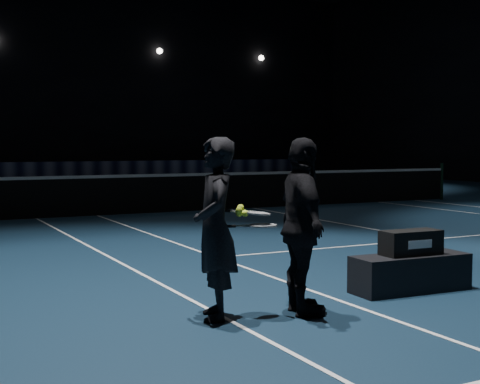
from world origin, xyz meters
The scene contains 16 objects.
floor centered at (0.00, 0.00, 0.00)m, with size 36.00×36.00×0.00m, color #0E1F33.
wall_back centered at (0.00, 18.00, 5.00)m, with size 30.00×30.00×0.00m, color black.
court_lines centered at (0.00, 0.00, 0.00)m, with size 10.98×23.78×0.01m, color white, non-canonical shape.
net_post_right centered at (6.40, 0.00, 0.55)m, with size 0.10×0.10×1.10m, color black.
net_mesh centered at (0.00, 0.00, 0.45)m, with size 12.80×0.02×0.86m, color black.
net_tape centered at (0.00, 0.00, 0.92)m, with size 12.80×0.03×0.07m, color white.
sponsor_backdrop centered at (0.00, 15.50, 0.45)m, with size 22.00×0.15×0.90m, color black.
fixtures_far centered at (0.00, 17.80, 6.50)m, with size 20.00×0.30×0.30m, color white, non-canonical shape.
player_bench centered at (-3.13, -9.43, 0.21)m, with size 1.38×0.46×0.41m, color black.
racket_bag centered at (-3.13, -9.43, 0.55)m, with size 0.69×0.29×0.28m, color black.
bag_signature centered at (-3.13, -9.58, 0.55)m, with size 0.32×0.00×0.09m, color white.
player_a centered at (-5.57, -9.50, 0.86)m, with size 0.62×0.41×1.71m, color black.
player_b centered at (-4.75, -9.73, 0.86)m, with size 1.00×0.42×1.71m, color black.
racket_lower centered at (-5.14, -9.62, 0.87)m, with size 0.68×0.22×0.03m, color black, non-canonical shape.
racket_upper centered at (-5.17, -9.57, 0.99)m, with size 0.68×0.22×0.03m, color black, non-canonical shape.
tennis_balls centered at (-5.32, -9.56, 1.01)m, with size 0.12×0.10×0.12m, color #BDE530, non-canonical shape.
Camera 1 is at (-8.19, -15.14, 1.63)m, focal length 50.00 mm.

